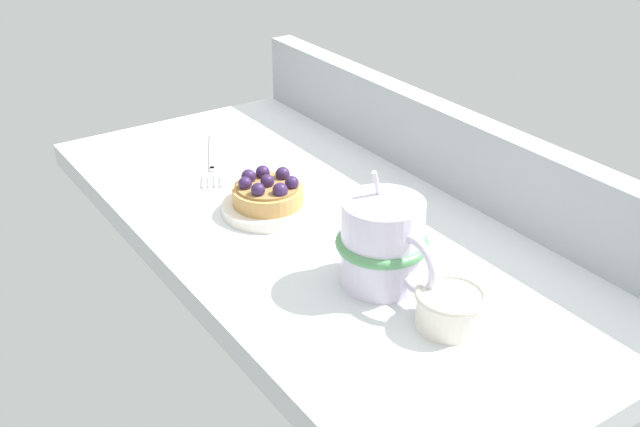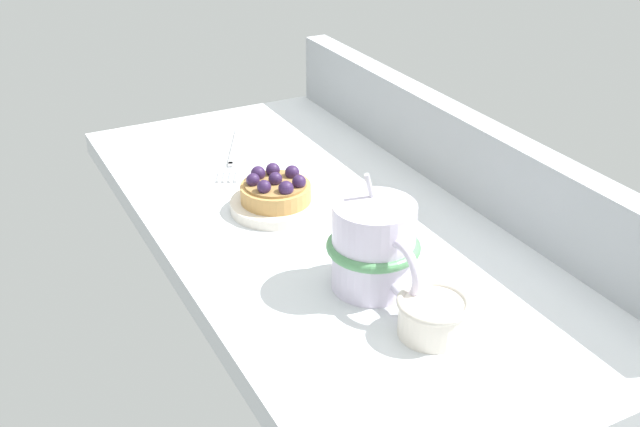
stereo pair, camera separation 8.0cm
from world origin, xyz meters
TOP-DOWN VIEW (x-y plane):
  - ground_plane at (0.00, 0.00)cm, footprint 77.08×38.08cm
  - window_rail_back at (0.00, 17.39)cm, footprint 75.54×3.30cm
  - dessert_plate at (-5.02, -4.50)cm, footprint 10.57×10.57cm
  - raspberry_tart at (-5.04, -4.50)cm, footprint 8.09×8.09cm
  - coffee_mug at (13.98, -2.86)cm, footprint 12.24×9.03cm
  - dessert_fork at (-21.65, -3.29)cm, footprint 16.23×9.31cm
  - sugar_bowl at (22.84, -2.14)cm, footprint 6.55×6.55cm

SIDE VIEW (x-z plane):
  - ground_plane at x=0.00cm, z-range -2.86..0.00cm
  - dessert_fork at x=-21.65cm, z-range 0.00..0.60cm
  - dessert_plate at x=-5.02cm, z-range -0.04..1.14cm
  - sugar_bowl at x=22.84cm, z-range 0.14..3.70cm
  - raspberry_tart at x=-5.04cm, z-range 0.81..4.37cm
  - coffee_mug at x=13.98cm, z-range -1.28..10.13cm
  - window_rail_back at x=0.00cm, z-range 0.00..9.75cm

